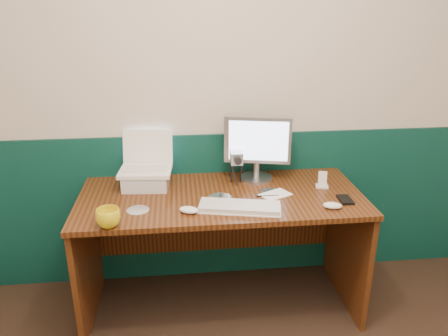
{
  "coord_description": "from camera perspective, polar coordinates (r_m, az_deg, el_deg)",
  "views": [
    {
      "loc": [
        -0.36,
        -0.86,
        1.77
      ],
      "look_at": [
        -0.14,
        1.23,
        0.97
      ],
      "focal_mm": 35.0,
      "sensor_mm": 36.0,
      "label": 1
    }
  ],
  "objects": [
    {
      "name": "laptop",
      "position": [
        2.54,
        -10.36,
        2.01
      ],
      "size": [
        0.31,
        0.25,
        0.25
      ],
      "primitive_type": null,
      "rotation": [
        0.0,
        0.0,
        -0.08
      ],
      "color": "white",
      "rests_on": "laptop_riser"
    },
    {
      "name": "cd_loose_b",
      "position": [
        2.52,
        6.12,
        -3.14
      ],
      "size": [
        0.12,
        0.12,
        0.0
      ],
      "primitive_type": "cylinder",
      "color": "silver",
      "rests_on": "desk"
    },
    {
      "name": "camcorder",
      "position": [
        2.59,
        1.59,
        0.19
      ],
      "size": [
        0.1,
        0.14,
        0.21
      ],
      "primitive_type": null,
      "rotation": [
        0.0,
        0.0,
        -0.02
      ],
      "color": "silver",
      "rests_on": "desk"
    },
    {
      "name": "mug",
      "position": [
        2.19,
        -14.9,
        -6.31
      ],
      "size": [
        0.13,
        0.13,
        0.09
      ],
      "primitive_type": "imported",
      "rotation": [
        0.0,
        0.0,
        -0.07
      ],
      "color": "yellow",
      "rests_on": "desk"
    },
    {
      "name": "papers",
      "position": [
        2.49,
        6.73,
        -3.47
      ],
      "size": [
        0.2,
        0.18,
        0.0
      ],
      "primitive_type": "cube",
      "rotation": [
        0.0,
        0.0,
        0.49
      ],
      "color": "white",
      "rests_on": "desk"
    },
    {
      "name": "back_wall",
      "position": [
        2.68,
        1.74,
        9.68
      ],
      "size": [
        3.5,
        0.04,
        2.5
      ],
      "primitive_type": "cube",
      "color": "beige",
      "rests_on": "ground"
    },
    {
      "name": "mouse_right",
      "position": [
        2.38,
        13.97,
        -4.78
      ],
      "size": [
        0.11,
        0.08,
        0.03
      ],
      "primitive_type": "ellipsoid",
      "rotation": [
        0.0,
        0.0,
        -0.27
      ],
      "color": "white",
      "rests_on": "desk"
    },
    {
      "name": "pda",
      "position": [
        2.49,
        15.55,
        -4.0
      ],
      "size": [
        0.07,
        0.12,
        0.01
      ],
      "primitive_type": "cube",
      "rotation": [
        0.0,
        0.0,
        -0.02
      ],
      "color": "black",
      "rests_on": "desk"
    },
    {
      "name": "dock",
      "position": [
        2.63,
        12.66,
        -2.33
      ],
      "size": [
        0.08,
        0.07,
        0.01
      ],
      "primitive_type": "cube",
      "rotation": [
        0.0,
        0.0,
        -0.23
      ],
      "color": "white",
      "rests_on": "desk"
    },
    {
      "name": "pen",
      "position": [
        2.46,
        5.73,
        -3.64
      ],
      "size": [
        0.13,
        0.01,
        0.01
      ],
      "primitive_type": "cylinder",
      "rotation": [
        0.0,
        1.57,
        0.02
      ],
      "color": "black",
      "rests_on": "desk"
    },
    {
      "name": "wainscot",
      "position": [
        2.91,
        1.61,
        -4.99
      ],
      "size": [
        3.48,
        0.02,
        1.0
      ],
      "primitive_type": "cube",
      "color": "#073025",
      "rests_on": "ground"
    },
    {
      "name": "laptop_riser",
      "position": [
        2.6,
        -10.12,
        -1.5
      ],
      "size": [
        0.27,
        0.24,
        0.09
      ],
      "primitive_type": "cube",
      "rotation": [
        0.0,
        0.0,
        -0.08
      ],
      "color": "silver",
      "rests_on": "desk"
    },
    {
      "name": "monitor",
      "position": [
        2.62,
        4.33,
        2.49
      ],
      "size": [
        0.41,
        0.2,
        0.39
      ],
      "primitive_type": null,
      "rotation": [
        0.0,
        0.0,
        -0.22
      ],
      "color": "#B2B2B7",
      "rests_on": "desk"
    },
    {
      "name": "mouse_left",
      "position": [
        2.27,
        -4.6,
        -5.48
      ],
      "size": [
        0.12,
        0.1,
        0.03
      ],
      "primitive_type": "ellipsoid",
      "rotation": [
        0.0,
        0.0,
        -0.38
      ],
      "color": "white",
      "rests_on": "desk"
    },
    {
      "name": "cd_loose_a",
      "position": [
        2.34,
        -11.17,
        -5.4
      ],
      "size": [
        0.12,
        0.12,
        0.0
      ],
      "primitive_type": "cylinder",
      "color": "silver",
      "rests_on": "desk"
    },
    {
      "name": "music_player",
      "position": [
        2.61,
        12.74,
        -1.33
      ],
      "size": [
        0.05,
        0.04,
        0.09
      ],
      "primitive_type": "cube",
      "rotation": [
        -0.17,
        0.0,
        -0.23
      ],
      "color": "silver",
      "rests_on": "dock"
    },
    {
      "name": "cd_spindle",
      "position": [
        2.38,
        -0.47,
        -4.17
      ],
      "size": [
        0.13,
        0.13,
        0.03
      ],
      "primitive_type": "cylinder",
      "color": "#B1BAC1",
      "rests_on": "desk"
    },
    {
      "name": "keyboard",
      "position": [
        2.3,
        2.05,
        -5.17
      ],
      "size": [
        0.44,
        0.23,
        0.02
      ],
      "primitive_type": "cube",
      "rotation": [
        0.0,
        0.0,
        -0.22
      ],
      "color": "silver",
      "rests_on": "desk"
    },
    {
      "name": "desk",
      "position": [
        2.65,
        -0.36,
        -10.94
      ],
      "size": [
        1.6,
        0.7,
        0.75
      ],
      "primitive_type": "cube",
      "color": "#331B09",
      "rests_on": "ground"
    }
  ]
}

